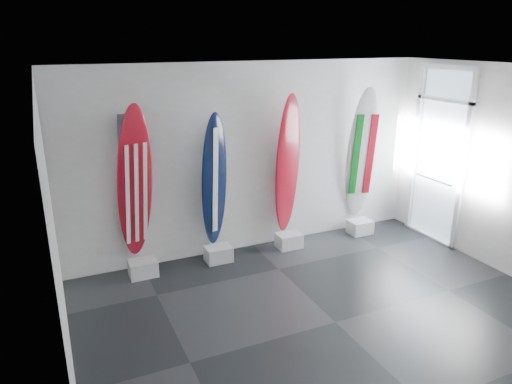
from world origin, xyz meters
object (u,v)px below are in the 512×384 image
surfboard_usa (135,184)px  surfboard_italy (362,155)px  surfboard_swiss (288,165)px  surfboard_navy (214,181)px

surfboard_usa → surfboard_italy: surfboard_italy is taller
surfboard_usa → surfboard_swiss: 2.42m
surfboard_usa → surfboard_navy: bearing=-13.0°
surfboard_usa → surfboard_navy: surfboard_usa is taller
surfboard_usa → surfboard_italy: 3.85m
surfboard_navy → surfboard_usa: bearing=161.2°
surfboard_swiss → surfboard_navy: bearing=162.5°
surfboard_usa → surfboard_swiss: (2.42, 0.00, 0.00)m
surfboard_italy → surfboard_usa: bearing=-164.4°
surfboard_navy → surfboard_swiss: surfboard_swiss is taller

